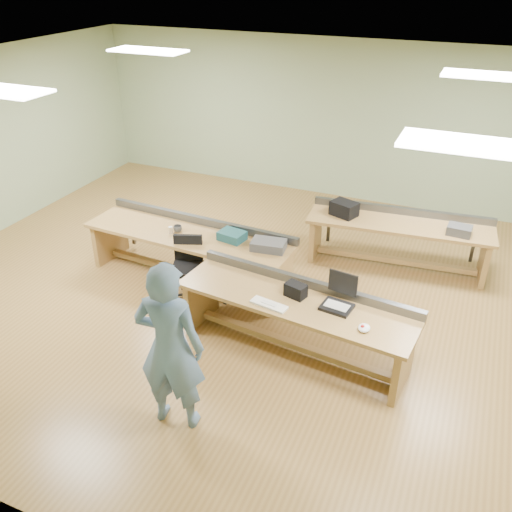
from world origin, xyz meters
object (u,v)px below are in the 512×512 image
at_px(laptop_base, 337,307).
at_px(camera_bag, 296,290).
at_px(task_chair, 188,276).
at_px(workbench_back, 398,233).
at_px(person, 170,347).
at_px(workbench_mid, 190,244).
at_px(parts_bin_grey, 269,245).
at_px(workbench_front, 296,312).
at_px(parts_bin_teal, 232,236).
at_px(mug, 178,229).
at_px(drinks_can, 171,230).

relative_size(laptop_base, camera_bag, 1.41).
relative_size(camera_bag, task_chair, 0.28).
distance_m(camera_bag, task_chair, 1.91).
height_order(workbench_back, person, person).
relative_size(workbench_back, laptop_base, 8.10).
xyz_separation_m(workbench_mid, parts_bin_grey, (1.24, -0.01, 0.25)).
height_order(workbench_front, laptop_base, workbench_front).
bearing_deg(workbench_mid, parts_bin_teal, 7.63).
xyz_separation_m(workbench_front, camera_bag, (-0.03, 0.05, 0.28)).
xyz_separation_m(workbench_front, task_chair, (-1.79, 0.56, -0.23)).
bearing_deg(parts_bin_teal, camera_bag, -37.68).
relative_size(workbench_mid, mug, 25.84).
bearing_deg(mug, camera_bag, -23.39).
distance_m(camera_bag, mug, 2.33).
xyz_separation_m(workbench_mid, workbench_back, (2.75, 1.58, -0.01)).
xyz_separation_m(mug, drinks_can, (-0.06, -0.09, 0.01)).
distance_m(workbench_front, drinks_can, 2.41).
xyz_separation_m(person, parts_bin_grey, (-0.00, 2.56, -0.14)).
bearing_deg(workbench_back, parts_bin_teal, -148.99).
height_order(workbench_front, camera_bag, camera_bag).
bearing_deg(workbench_front, mug, 162.15).
height_order(camera_bag, parts_bin_grey, camera_bag).
distance_m(workbench_back, drinks_can, 3.44).
bearing_deg(parts_bin_grey, workbench_mid, 179.75).
bearing_deg(task_chair, parts_bin_grey, 2.55).
height_order(camera_bag, parts_bin_teal, camera_bag).
height_order(person, parts_bin_grey, person).
xyz_separation_m(workbench_mid, person, (1.25, -2.57, 0.39)).
height_order(mug, drinks_can, drinks_can).
height_order(workbench_back, task_chair, task_chair).
relative_size(person, drinks_can, 17.40).
relative_size(workbench_back, parts_bin_teal, 7.84).
relative_size(person, mug, 15.36).
distance_m(camera_bag, drinks_can, 2.36).
bearing_deg(laptop_base, mug, 167.05).
distance_m(workbench_mid, task_chair, 0.55).
relative_size(workbench_front, workbench_back, 1.05).
bearing_deg(camera_bag, parts_bin_teal, 158.03).
bearing_deg(workbench_mid, task_chair, -61.66).
height_order(workbench_back, parts_bin_grey, parts_bin_grey).
height_order(person, camera_bag, person).
relative_size(workbench_back, camera_bag, 11.38).
distance_m(workbench_mid, parts_bin_grey, 1.27).
distance_m(workbench_back, person, 4.43).
xyz_separation_m(workbench_mid, mug, (-0.17, -0.03, 0.24)).
bearing_deg(task_chair, person, -84.55).
bearing_deg(parts_bin_teal, task_chair, -132.52).
height_order(laptop_base, mug, mug).
height_order(workbench_front, mug, workbench_front).
distance_m(task_chair, mug, 0.73).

